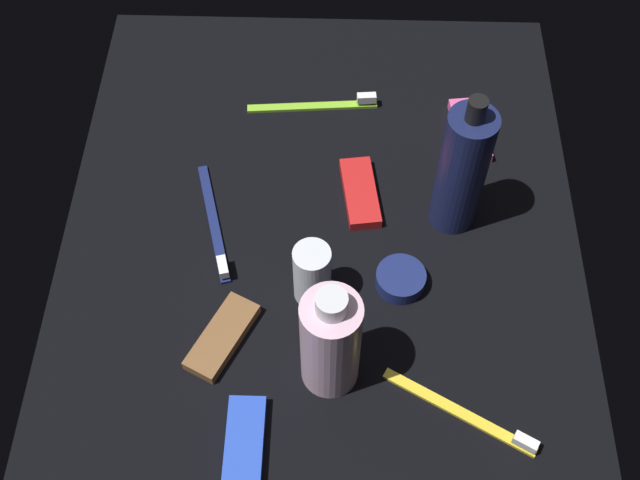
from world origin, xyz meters
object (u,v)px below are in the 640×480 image
object	(u,v)px
lotion_bottle	(462,170)
snack_bar_red	(360,193)
toothbrush_lime	(320,104)
snack_bar_blue	(244,445)
bodywash_bottle	(331,342)
toothbrush_navy	(215,228)
snack_bar_brown	(222,337)
deodorant_stick	(312,274)
snack_bar_pink	(470,130)
cream_tin_left	(401,279)
toothbrush_yellow	(469,415)

from	to	relation	value
lotion_bottle	snack_bar_red	xyz separation A→B (cm)	(-2.72, -11.53, -8.58)
toothbrush_lime	snack_bar_blue	xyz separation A→B (cm)	(48.47, -6.65, 0.14)
bodywash_bottle	toothbrush_navy	bearing A→B (deg)	-141.67
bodywash_bottle	snack_bar_brown	xyz separation A→B (cm)	(-3.59, -12.31, -6.91)
deodorant_stick	snack_bar_red	size ratio (longest dim) A/B	0.84
lotion_bottle	toothbrush_navy	size ratio (longest dim) A/B	1.19
deodorant_stick	lotion_bottle	bearing A→B (deg)	124.11
snack_bar_brown	snack_bar_blue	xyz separation A→B (cm)	(12.49, 3.52, 0.00)
lotion_bottle	snack_bar_red	world-z (taller)	lotion_bottle
snack_bar_pink	deodorant_stick	bearing A→B (deg)	-46.04
snack_bar_brown	cream_tin_left	size ratio (longest dim) A/B	1.75
toothbrush_lime	toothbrush_navy	bearing A→B (deg)	-30.89
snack_bar_brown	snack_bar_red	xyz separation A→B (cm)	(-20.78, 15.66, 0.00)
toothbrush_lime	toothbrush_navy	xyz separation A→B (cm)	(20.98, -12.56, 0.00)
bodywash_bottle	toothbrush_yellow	size ratio (longest dim) A/B	1.03
bodywash_bottle	snack_bar_blue	xyz separation A→B (cm)	(8.90, -8.79, -6.91)
lotion_bottle	toothbrush_yellow	bearing A→B (deg)	0.30
toothbrush_navy	snack_bar_blue	xyz separation A→B (cm)	(27.49, 5.90, 0.14)
toothbrush_yellow	snack_bar_red	size ratio (longest dim) A/B	1.57
lotion_bottle	toothbrush_yellow	xyz separation A→B (cm)	(26.58, 0.14, -8.72)
toothbrush_navy	snack_bar_red	world-z (taller)	toothbrush_navy
toothbrush_lime	snack_bar_pink	xyz separation A→B (cm)	(4.29, 20.29, 0.14)
snack_bar_blue	toothbrush_yellow	bearing A→B (deg)	99.56
deodorant_stick	cream_tin_left	size ratio (longest dim) A/B	1.47
toothbrush_navy	snack_bar_brown	bearing A→B (deg)	9.04
snack_bar_brown	lotion_bottle	bearing A→B (deg)	150.37
toothbrush_lime	snack_bar_blue	size ratio (longest dim) A/B	1.73
lotion_bottle	cream_tin_left	distance (cm)	14.68
deodorant_stick	toothbrush_yellow	world-z (taller)	deodorant_stick
toothbrush_yellow	snack_bar_brown	bearing A→B (deg)	-107.32
toothbrush_navy	snack_bar_blue	distance (cm)	28.12
deodorant_stick	cream_tin_left	xyz separation A→B (cm)	(-1.54, 10.42, -3.32)
toothbrush_lime	toothbrush_yellow	world-z (taller)	same
toothbrush_lime	snack_bar_pink	size ratio (longest dim) A/B	1.73
snack_bar_blue	toothbrush_lime	bearing A→B (deg)	172.29
bodywash_bottle	deodorant_stick	size ratio (longest dim) A/B	1.93
deodorant_stick	snack_bar_blue	bearing A→B (deg)	-18.99
bodywash_bottle	lotion_bottle	bearing A→B (deg)	145.50
deodorant_stick	toothbrush_yellow	size ratio (longest dim) A/B	0.53
lotion_bottle	bodywash_bottle	xyz separation A→B (cm)	(21.65, -14.88, -1.67)
lotion_bottle	snack_bar_pink	size ratio (longest dim) A/B	2.02
toothbrush_yellow	toothbrush_navy	bearing A→B (deg)	-128.36
lotion_bottle	toothbrush_lime	world-z (taller)	lotion_bottle
toothbrush_yellow	snack_bar_red	world-z (taller)	toothbrush_yellow
deodorant_stick	toothbrush_navy	distance (cm)	15.55
deodorant_stick	toothbrush_yellow	xyz separation A→B (cm)	(14.96, 17.30, -3.77)
lotion_bottle	snack_bar_red	bearing A→B (deg)	-103.27
deodorant_stick	cream_tin_left	world-z (taller)	deodorant_stick
snack_bar_pink	cream_tin_left	size ratio (longest dim) A/B	1.75
deodorant_stick	toothbrush_lime	xyz separation A→B (cm)	(-29.55, 0.14, -3.77)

